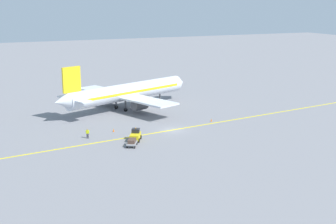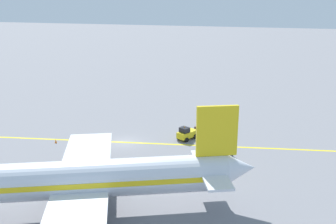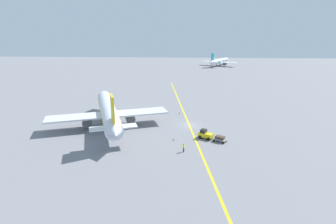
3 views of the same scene
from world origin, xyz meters
name	(u,v)px [view 2 (image 2 of 3)]	position (x,y,z in m)	size (l,w,h in m)	color
ground_plane	(125,142)	(0.00, 0.00, 0.00)	(400.00, 400.00, 0.00)	slate
apron_yellow_centreline	(125,142)	(0.00, 0.00, 0.00)	(0.40, 120.00, 0.01)	yellow
airplane_at_gate	(75,180)	(-19.29, -2.16, 3.71)	(28.02, 34.24, 10.60)	silver
baggage_tug_white	(186,134)	(3.37, -8.34, 0.90)	(3.35, 2.83, 2.11)	gold
baggage_cart_trailing	(201,129)	(6.24, -9.97, 0.76)	(2.95, 2.50, 1.24)	gray
ground_crew_worker	(232,149)	(-1.14, -15.39, 0.91)	(0.35, 0.53, 1.68)	#23232D
traffic_cone_near_nose	(189,156)	(-3.33, -10.09, 0.28)	(0.32, 0.32, 0.55)	orange
traffic_cone_mid_apron	(56,141)	(-2.61, 9.56, 0.28)	(0.32, 0.32, 0.55)	orange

